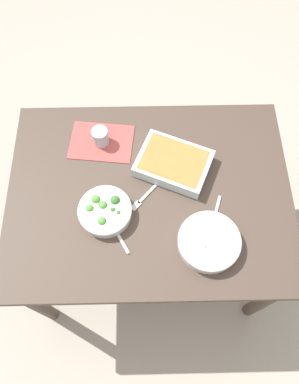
{
  "coord_description": "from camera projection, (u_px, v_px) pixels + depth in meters",
  "views": [
    {
      "loc": [
        -0.01,
        -0.67,
        2.16
      ],
      "look_at": [
        0.0,
        0.0,
        0.74
      ],
      "focal_mm": 34.87,
      "sensor_mm": 36.0,
      "label": 1
    }
  ],
  "objects": [
    {
      "name": "drink_cup",
      "position": [
        101.0,
        137.0,
        1.64
      ],
      "size": [
        0.07,
        0.07,
        0.08
      ],
      "color": "#B2BCC6",
      "rests_on": "dining_table"
    },
    {
      "name": "dining_table",
      "position": [
        150.0,
        201.0,
        1.65
      ],
      "size": [
        1.2,
        0.9,
        0.74
      ],
      "color": "#4C3D33",
      "rests_on": "ground_plane"
    },
    {
      "name": "fork_on_table",
      "position": [
        144.0,
        197.0,
        1.56
      ],
      "size": [
        0.13,
        0.14,
        0.01
      ],
      "color": "silver",
      "rests_on": "dining_table"
    },
    {
      "name": "ground_plane",
      "position": [
        150.0,
        245.0,
        2.24
      ],
      "size": [
        6.0,
        6.0,
        0.0
      ],
      "primitive_type": "plane",
      "color": "#B2A899"
    },
    {
      "name": "stew_bowl",
      "position": [
        209.0,
        242.0,
        1.44
      ],
      "size": [
        0.25,
        0.25,
        0.06
      ],
      "color": "silver",
      "rests_on": "dining_table"
    },
    {
      "name": "spoon_by_stew",
      "position": [
        214.0,
        220.0,
        1.51
      ],
      "size": [
        0.07,
        0.17,
        0.01
      ],
      "color": "silver",
      "rests_on": "dining_table"
    },
    {
      "name": "spoon_by_broccoli",
      "position": [
        115.0,
        230.0,
        1.49
      ],
      "size": [
        0.1,
        0.16,
        0.01
      ],
      "color": "silver",
      "rests_on": "dining_table"
    },
    {
      "name": "baking_dish",
      "position": [
        173.0,
        163.0,
        1.59
      ],
      "size": [
        0.36,
        0.32,
        0.06
      ],
      "color": "silver",
      "rests_on": "dining_table"
    },
    {
      "name": "broccoli_bowl",
      "position": [
        105.0,
        211.0,
        1.5
      ],
      "size": [
        0.22,
        0.22,
        0.07
      ],
      "color": "silver",
      "rests_on": "dining_table"
    },
    {
      "name": "placemat",
      "position": [
        101.0,
        142.0,
        1.68
      ],
      "size": [
        0.3,
        0.23,
        0.0
      ],
      "primitive_type": "cube",
      "rotation": [
        0.0,
        0.0,
        -0.12
      ],
      "color": "#B24C47",
      "rests_on": "dining_table"
    }
  ]
}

